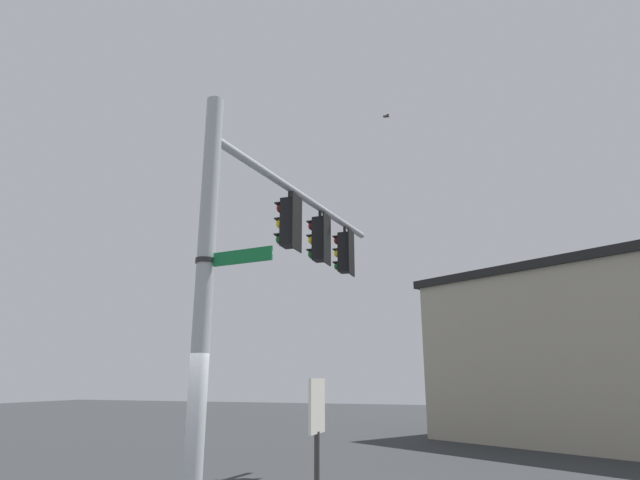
{
  "coord_description": "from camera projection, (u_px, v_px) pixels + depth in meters",
  "views": [
    {
      "loc": [
        -6.92,
        -4.35,
        2.11
      ],
      "look_at": [
        4.1,
        -0.52,
        5.32
      ],
      "focal_mm": 28.61,
      "sensor_mm": 36.0,
      "label": 1
    }
  ],
  "objects": [
    {
      "name": "street_name_sign",
      "position": [
        222.0,
        259.0,
        8.03
      ],
      "size": [
        0.34,
        1.41,
        0.22
      ],
      "color": "#147238"
    },
    {
      "name": "traffic_light_nearest_pole",
      "position": [
        288.0,
        223.0,
        10.84
      ],
      "size": [
        0.54,
        0.49,
        1.31
      ],
      "color": "black"
    },
    {
      "name": "mast_arm",
      "position": [
        306.0,
        199.0,
        11.7
      ],
      "size": [
        6.81,
        1.02,
        0.16
      ],
      "primitive_type": "cylinder",
      "rotation": [
        0.0,
        1.57,
        6.16
      ],
      "color": "#ADB2B7"
    },
    {
      "name": "historical_marker",
      "position": [
        317.0,
        431.0,
        7.25
      ],
      "size": [
        0.6,
        0.08,
        2.13
      ],
      "color": "#333333",
      "rests_on": "ground"
    },
    {
      "name": "signal_pole",
      "position": [
        204.0,
        293.0,
        8.03
      ],
      "size": [
        0.29,
        0.29,
        6.85
      ],
      "primitive_type": "cylinder",
      "color": "#ADB2B7",
      "rests_on": "ground"
    },
    {
      "name": "traffic_light_mid_inner",
      "position": [
        319.0,
        239.0,
        12.12
      ],
      "size": [
        0.54,
        0.49,
        1.31
      ],
      "color": "black"
    },
    {
      "name": "storefront_building",
      "position": [
        612.0,
        353.0,
        17.16
      ],
      "size": [
        11.43,
        13.22,
        5.94
      ],
      "color": "#A89E89",
      "rests_on": "ground"
    },
    {
      "name": "traffic_light_mid_outer",
      "position": [
        344.0,
        253.0,
        13.39
      ],
      "size": [
        0.54,
        0.49,
        1.31
      ],
      "color": "black"
    },
    {
      "name": "bird_flying",
      "position": [
        386.0,
        116.0,
        13.82
      ],
      "size": [
        0.31,
        0.22,
        0.1
      ],
      "color": "#4C4742"
    }
  ]
}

